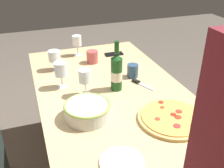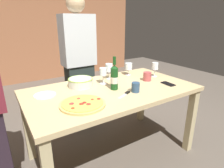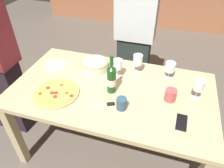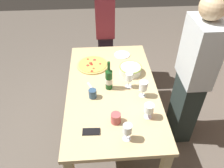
# 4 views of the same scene
# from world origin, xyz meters

# --- Properties ---
(ground_plane) EXTENTS (8.00, 8.00, 0.00)m
(ground_plane) POSITION_xyz_m (0.00, 0.00, 0.00)
(ground_plane) COLOR #5C5349
(dining_table) EXTENTS (1.60, 0.90, 0.75)m
(dining_table) POSITION_xyz_m (0.00, 0.00, 0.66)
(dining_table) COLOR tan
(dining_table) RESTS_ON ground
(pizza) EXTENTS (0.36, 0.36, 0.03)m
(pizza) POSITION_xyz_m (-0.39, -0.19, 0.76)
(pizza) COLOR #D9B165
(pizza) RESTS_ON dining_table
(serving_bowl) EXTENTS (0.24, 0.24, 0.08)m
(serving_bowl) POSITION_xyz_m (-0.23, 0.22, 0.80)
(serving_bowl) COLOR silver
(serving_bowl) RESTS_ON dining_table
(wine_bottle) EXTENTS (0.07, 0.07, 0.31)m
(wine_bottle) POSITION_xyz_m (0.01, -0.03, 0.87)
(wine_bottle) COLOR #16471A
(wine_bottle) RESTS_ON dining_table
(wine_glass_near_pizza) EXTENTS (0.08, 0.08, 0.15)m
(wine_glass_near_pizza) POSITION_xyz_m (0.42, 0.28, 0.85)
(wine_glass_near_pizza) COLOR white
(wine_glass_near_pizza) RESTS_ON dining_table
(wine_glass_by_bottle) EXTENTS (0.08, 0.08, 0.17)m
(wine_glass_by_bottle) POSITION_xyz_m (0.14, 0.28, 0.87)
(wine_glass_by_bottle) COLOR white
(wine_glass_by_bottle) RESTS_ON dining_table
(wine_glass_far_left) EXTENTS (0.07, 0.07, 0.17)m
(wine_glass_far_left) POSITION_xyz_m (0.00, 0.17, 0.87)
(wine_glass_far_left) COLOR white
(wine_glass_far_left) RESTS_ON dining_table
(wine_glass_far_right) EXTENTS (0.07, 0.07, 0.16)m
(wine_glass_far_right) POSITION_xyz_m (0.63, 0.07, 0.86)
(wine_glass_far_right) COLOR white
(wine_glass_far_right) RESTS_ON dining_table
(cup_amber) EXTENTS (0.09, 0.09, 0.09)m
(cup_amber) POSITION_xyz_m (0.45, -0.00, 0.80)
(cup_amber) COLOR #B54D4D
(cup_amber) RESTS_ON dining_table
(cup_ceramic) EXTENTS (0.07, 0.07, 0.09)m
(cup_ceramic) POSITION_xyz_m (0.13, -0.19, 0.79)
(cup_ceramic) COLOR #2F4B69
(cup_ceramic) RESTS_ON dining_table
(side_plate) EXTENTS (0.19, 0.19, 0.01)m
(side_plate) POSITION_xyz_m (-0.59, 0.16, 0.76)
(side_plate) COLOR white
(side_plate) RESTS_ON dining_table
(cell_phone) EXTENTS (0.08, 0.15, 0.01)m
(cell_phone) POSITION_xyz_m (0.55, -0.21, 0.76)
(cell_phone) COLOR black
(cell_phone) RESTS_ON dining_table
(pizza_knife) EXTENTS (0.17, 0.09, 0.02)m
(pizza_knife) POSITION_xyz_m (0.01, -0.20, 0.76)
(pizza_knife) COLOR silver
(pizza_knife) RESTS_ON dining_table
(person_host) EXTENTS (0.41, 0.24, 1.63)m
(person_host) POSITION_xyz_m (-1.10, -0.02, 0.83)
(person_host) COLOR #281C26
(person_host) RESTS_ON ground
(person_guest_left) EXTENTS (0.41, 0.24, 1.67)m
(person_guest_left) POSITION_xyz_m (0.01, 0.81, 0.85)
(person_guest_left) COLOR #242F2B
(person_guest_left) RESTS_ON ground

